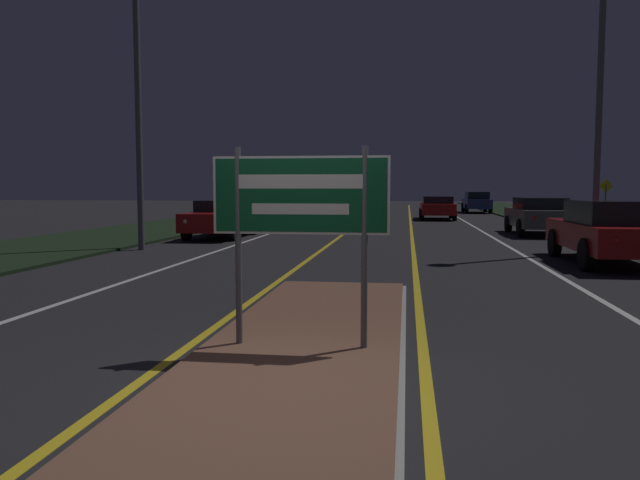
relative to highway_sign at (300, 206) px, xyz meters
name	(u,v)px	position (x,y,z in m)	size (l,w,h in m)	color
ground_plane	(276,392)	(0.00, -1.26, -1.60)	(160.00, 160.00, 0.00)	#232326
median_island	(301,350)	(0.00, 0.00, -1.56)	(2.24, 9.18, 0.10)	#999993
verge_left	(155,229)	(-9.50, 18.74, -1.56)	(5.00, 100.00, 0.08)	black
verge_right	(627,234)	(9.50, 18.74, -1.56)	(5.00, 100.00, 0.08)	black
centre_line_yellow_left	(356,225)	(-1.31, 23.74, -1.60)	(0.12, 70.00, 0.01)	gold
centre_line_yellow_right	(411,225)	(1.31, 23.74, -1.60)	(0.12, 70.00, 0.01)	gold
lane_line_white_left	(298,224)	(-4.20, 23.74, -1.60)	(0.12, 70.00, 0.01)	silver
lane_line_white_right	(472,226)	(4.20, 23.74, -1.60)	(0.12, 70.00, 0.01)	silver
edge_line_white_left	(239,224)	(-7.20, 23.74, -1.60)	(0.10, 70.00, 0.01)	silver
edge_line_white_right	(538,226)	(7.20, 23.74, -1.60)	(0.10, 70.00, 0.01)	silver
highway_sign	(300,206)	(0.00, 0.00, 0.00)	(1.89, 0.07, 2.12)	#56565B
streetlight_left_near	(136,29)	(-6.49, 10.57, 4.65)	(0.62, 0.62, 8.93)	#56565B
streetlight_right_near	(603,0)	(6.31, 11.70, 5.25)	(0.61, 0.61, 9.96)	#56565B
car_receding_0	(611,230)	(5.86, 8.90, -0.80)	(2.02, 4.80, 1.50)	maroon
car_receding_1	(538,215)	(6.09, 18.17, -0.83)	(1.97, 4.56, 1.42)	#4C514C
car_receding_2	(437,207)	(2.82, 29.55, -0.89)	(1.97, 4.72, 1.32)	maroon
car_receding_3	(477,202)	(6.08, 39.61, -0.81)	(1.85, 4.77, 1.51)	navy
car_approaching_0	(222,217)	(-5.51, 15.37, -0.88)	(1.85, 4.72, 1.35)	maroon
car_approaching_1	(275,209)	(-5.64, 25.15, -0.89)	(1.95, 4.33, 1.34)	navy
warning_sign	(605,198)	(9.51, 21.58, -0.26)	(0.60, 0.06, 2.09)	#56565B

